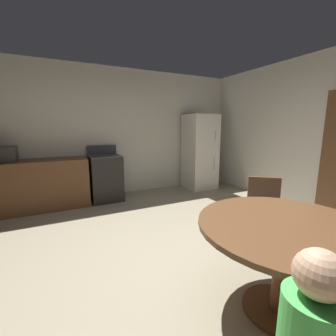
% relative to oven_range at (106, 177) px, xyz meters
% --- Properties ---
extents(ground_plane, '(14.00, 14.00, 0.00)m').
position_rel_oven_range_xyz_m(ground_plane, '(0.30, -2.66, -0.47)').
color(ground_plane, gray).
extents(wall_back, '(5.95, 0.12, 2.70)m').
position_rel_oven_range_xyz_m(wall_back, '(0.30, 0.40, 0.88)').
color(wall_back, beige).
rests_on(wall_back, ground).
extents(wall_right, '(0.12, 5.56, 2.70)m').
position_rel_oven_range_xyz_m(wall_right, '(3.17, -2.38, 0.88)').
color(wall_right, beige).
rests_on(wall_right, ground).
extents(kitchen_counter, '(2.03, 0.60, 0.90)m').
position_rel_oven_range_xyz_m(kitchen_counter, '(-1.36, -0.00, -0.02)').
color(kitchen_counter, brown).
rests_on(kitchen_counter, ground).
extents(oven_range, '(0.60, 0.60, 1.10)m').
position_rel_oven_range_xyz_m(oven_range, '(0.00, 0.00, 0.00)').
color(oven_range, black).
rests_on(oven_range, ground).
extents(refrigerator, '(0.68, 0.68, 1.76)m').
position_rel_oven_range_xyz_m(refrigerator, '(2.24, -0.05, 0.41)').
color(refrigerator, silver).
rests_on(refrigerator, ground).
extents(microwave, '(0.44, 0.32, 0.26)m').
position_rel_oven_range_xyz_m(microwave, '(-1.67, -0.00, 0.56)').
color(microwave, '#2D2B28').
rests_on(microwave, kitchen_counter).
extents(dining_table, '(1.34, 1.34, 0.76)m').
position_rel_oven_range_xyz_m(dining_table, '(0.67, -3.52, 0.14)').
color(dining_table, brown).
rests_on(dining_table, ground).
extents(chair_northeast, '(0.56, 0.56, 0.87)m').
position_rel_oven_range_xyz_m(chair_northeast, '(1.35, -2.74, 0.03)').
color(chair_northeast, brown).
rests_on(chair_northeast, ground).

